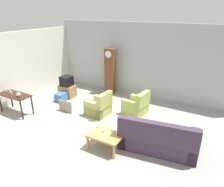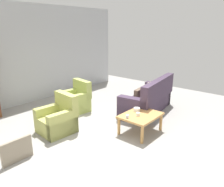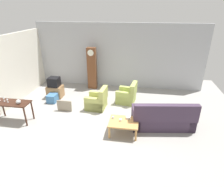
{
  "view_description": "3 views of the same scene",
  "coord_description": "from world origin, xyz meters",
  "px_view_note": "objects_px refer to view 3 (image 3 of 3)",
  "views": [
    {
      "loc": [
        3.26,
        -4.76,
        3.69
      ],
      "look_at": [
        0.21,
        0.64,
        1.14
      ],
      "focal_mm": 32.99,
      "sensor_mm": 36.0,
      "label": 1
    },
    {
      "loc": [
        -3.38,
        -3.13,
        2.45
      ],
      "look_at": [
        0.57,
        0.22,
        0.86
      ],
      "focal_mm": 34.7,
      "sensor_mm": 36.0,
      "label": 2
    },
    {
      "loc": [
        1.16,
        -5.79,
        3.88
      ],
      "look_at": [
        0.19,
        0.26,
        1.05
      ],
      "focal_mm": 30.4,
      "sensor_mm": 36.0,
      "label": 3
    }
  ],
  "objects_px": {
    "coffee_table_wood": "(124,123)",
    "cup_white_porcelain": "(121,120)",
    "grandfather_clock": "(92,68)",
    "armchair_olive_near": "(97,101)",
    "console_table_dark": "(12,105)",
    "wine_glass_short": "(7,100)",
    "tv_crt": "(54,82)",
    "cup_blue_rimmed": "(113,117)",
    "tv_stand_cabinet": "(55,91)",
    "bowl_white_stacked": "(128,117)",
    "wine_glass_mid": "(4,98)",
    "framed_picture_leaning": "(64,106)",
    "armchair_olive_far": "(127,96)",
    "storage_box_blue": "(52,98)",
    "glass_dome_cloche": "(18,102)",
    "couch_floral": "(163,118)"
  },
  "relations": [
    {
      "from": "coffee_table_wood",
      "to": "cup_white_porcelain",
      "type": "relative_size",
      "value": 10.79
    },
    {
      "from": "coffee_table_wood",
      "to": "cup_white_porcelain",
      "type": "bearing_deg",
      "value": 173.04
    },
    {
      "from": "grandfather_clock",
      "to": "armchair_olive_near",
      "type": "bearing_deg",
      "value": -70.74
    },
    {
      "from": "console_table_dark",
      "to": "wine_glass_short",
      "type": "bearing_deg",
      "value": -167.91
    },
    {
      "from": "console_table_dark",
      "to": "wine_glass_short",
      "type": "distance_m",
      "value": 0.25
    },
    {
      "from": "coffee_table_wood",
      "to": "tv_crt",
      "type": "relative_size",
      "value": 2.0
    },
    {
      "from": "cup_blue_rimmed",
      "to": "tv_stand_cabinet",
      "type": "bearing_deg",
      "value": 144.55
    },
    {
      "from": "bowl_white_stacked",
      "to": "wine_glass_mid",
      "type": "distance_m",
      "value": 4.49
    },
    {
      "from": "armchair_olive_near",
      "to": "wine_glass_short",
      "type": "xyz_separation_m",
      "value": [
        -2.91,
        -1.45,
        0.58
      ]
    },
    {
      "from": "grandfather_clock",
      "to": "wine_glass_short",
      "type": "height_order",
      "value": "grandfather_clock"
    },
    {
      "from": "framed_picture_leaning",
      "to": "cup_white_porcelain",
      "type": "relative_size",
      "value": 6.74
    },
    {
      "from": "armchair_olive_far",
      "to": "cup_white_porcelain",
      "type": "bearing_deg",
      "value": -90.58
    },
    {
      "from": "coffee_table_wood",
      "to": "cup_blue_rimmed",
      "type": "distance_m",
      "value": 0.4
    },
    {
      "from": "armchair_olive_far",
      "to": "framed_picture_leaning",
      "type": "height_order",
      "value": "armchair_olive_far"
    },
    {
      "from": "tv_stand_cabinet",
      "to": "storage_box_blue",
      "type": "relative_size",
      "value": 1.48
    },
    {
      "from": "glass_dome_cloche",
      "to": "wine_glass_short",
      "type": "xyz_separation_m",
      "value": [
        -0.45,
        0.03,
        0.03
      ]
    },
    {
      "from": "couch_floral",
      "to": "armchair_olive_near",
      "type": "bearing_deg",
      "value": 159.0
    },
    {
      "from": "tv_crt",
      "to": "cup_white_porcelain",
      "type": "height_order",
      "value": "tv_crt"
    },
    {
      "from": "armchair_olive_far",
      "to": "wine_glass_mid",
      "type": "xyz_separation_m",
      "value": [
        -4.26,
        -2.15,
        0.6
      ]
    },
    {
      "from": "armchair_olive_near",
      "to": "console_table_dark",
      "type": "height_order",
      "value": "armchair_olive_near"
    },
    {
      "from": "grandfather_clock",
      "to": "wine_glass_short",
      "type": "xyz_separation_m",
      "value": [
        -2.18,
        -3.54,
        -0.17
      ]
    },
    {
      "from": "wine_glass_short",
      "to": "cup_blue_rimmed",
      "type": "bearing_deg",
      "value": 0.33
    },
    {
      "from": "tv_crt",
      "to": "bowl_white_stacked",
      "type": "relative_size",
      "value": 2.93
    },
    {
      "from": "armchair_olive_far",
      "to": "tv_stand_cabinet",
      "type": "height_order",
      "value": "armchair_olive_far"
    },
    {
      "from": "console_table_dark",
      "to": "storage_box_blue",
      "type": "distance_m",
      "value": 1.88
    },
    {
      "from": "cup_white_porcelain",
      "to": "bowl_white_stacked",
      "type": "relative_size",
      "value": 0.54
    },
    {
      "from": "armchair_olive_near",
      "to": "wine_glass_mid",
      "type": "bearing_deg",
      "value": -155.46
    },
    {
      "from": "grandfather_clock",
      "to": "tv_stand_cabinet",
      "type": "bearing_deg",
      "value": -137.38
    },
    {
      "from": "couch_floral",
      "to": "grandfather_clock",
      "type": "height_order",
      "value": "grandfather_clock"
    },
    {
      "from": "glass_dome_cloche",
      "to": "coffee_table_wood",
      "type": "bearing_deg",
      "value": -1.11
    },
    {
      "from": "armchair_olive_far",
      "to": "cup_blue_rimmed",
      "type": "xyz_separation_m",
      "value": [
        -0.29,
        -2.17,
        0.19
      ]
    },
    {
      "from": "armchair_olive_near",
      "to": "storage_box_blue",
      "type": "bearing_deg",
      "value": 173.26
    },
    {
      "from": "cup_blue_rimmed",
      "to": "wine_glass_short",
      "type": "height_order",
      "value": "wine_glass_short"
    },
    {
      "from": "cup_white_porcelain",
      "to": "wine_glass_mid",
      "type": "distance_m",
      "value": 4.26
    },
    {
      "from": "cup_blue_rimmed",
      "to": "wine_glass_mid",
      "type": "xyz_separation_m",
      "value": [
        -3.97,
        0.03,
        0.41
      ]
    },
    {
      "from": "armchair_olive_near",
      "to": "cup_white_porcelain",
      "type": "height_order",
      "value": "armchair_olive_near"
    },
    {
      "from": "armchair_olive_far",
      "to": "bowl_white_stacked",
      "type": "xyz_separation_m",
      "value": [
        0.21,
        -2.1,
        0.2
      ]
    },
    {
      "from": "glass_dome_cloche",
      "to": "cup_blue_rimmed",
      "type": "relative_size",
      "value": 2.16
    },
    {
      "from": "glass_dome_cloche",
      "to": "wine_glass_mid",
      "type": "height_order",
      "value": "wine_glass_mid"
    },
    {
      "from": "couch_floral",
      "to": "cup_blue_rimmed",
      "type": "height_order",
      "value": "couch_floral"
    },
    {
      "from": "armchair_olive_far",
      "to": "console_table_dark",
      "type": "distance_m",
      "value": 4.54
    },
    {
      "from": "grandfather_clock",
      "to": "cup_white_porcelain",
      "type": "height_order",
      "value": "grandfather_clock"
    },
    {
      "from": "armchair_olive_near",
      "to": "cup_blue_rimmed",
      "type": "xyz_separation_m",
      "value": [
        0.89,
        -1.43,
        0.19
      ]
    },
    {
      "from": "coffee_table_wood",
      "to": "bowl_white_stacked",
      "type": "height_order",
      "value": "bowl_white_stacked"
    },
    {
      "from": "couch_floral",
      "to": "tv_crt",
      "type": "distance_m",
      "value": 5.07
    },
    {
      "from": "wine_glass_short",
      "to": "bowl_white_stacked",
      "type": "bearing_deg",
      "value": 1.35
    },
    {
      "from": "wine_glass_mid",
      "to": "wine_glass_short",
      "type": "height_order",
      "value": "wine_glass_mid"
    },
    {
      "from": "couch_floral",
      "to": "tv_stand_cabinet",
      "type": "relative_size",
      "value": 3.24
    },
    {
      "from": "coffee_table_wood",
      "to": "cup_white_porcelain",
      "type": "height_order",
      "value": "cup_white_porcelain"
    },
    {
      "from": "armchair_olive_near",
      "to": "framed_picture_leaning",
      "type": "relative_size",
      "value": 1.53
    }
  ]
}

